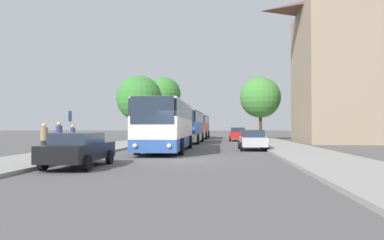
{
  "coord_description": "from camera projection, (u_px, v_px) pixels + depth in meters",
  "views": [
    {
      "loc": [
        2.07,
        -18.71,
        1.65
      ],
      "look_at": [
        -0.31,
        10.14,
        2.18
      ],
      "focal_mm": 35.0,
      "sensor_mm": 36.0,
      "label": 1
    }
  ],
  "objects": [
    {
      "name": "sidewalk_left",
      "position": [
        47.0,
        157.0,
        19.36
      ],
      "size": [
        4.0,
        120.0,
        0.15
      ],
      "primitive_type": "cube",
      "color": "gray",
      "rests_on": "ground_plane"
    },
    {
      "name": "bus_middle",
      "position": [
        188.0,
        126.0,
        38.19
      ],
      "size": [
        2.92,
        10.29,
        3.19
      ],
      "rotation": [
        0.0,
        0.0,
        -0.02
      ],
      "color": "silver",
      "rests_on": "ground_plane"
    },
    {
      "name": "parked_car_right_near",
      "position": [
        253.0,
        140.0,
        26.61
      ],
      "size": [
        1.95,
        4.24,
        1.42
      ],
      "rotation": [
        0.0,
        0.0,
        3.15
      ],
      "color": "#B7B7BC",
      "rests_on": "ground_plane"
    },
    {
      "name": "pedestrian_waiting_far",
      "position": [
        44.0,
        140.0,
        18.99
      ],
      "size": [
        0.36,
        0.36,
        1.69
      ],
      "rotation": [
        0.0,
        0.0,
        4.01
      ],
      "color": "#23232D",
      "rests_on": "sidewalk_left"
    },
    {
      "name": "tree_right_near",
      "position": [
        260.0,
        98.0,
        48.22
      ],
      "size": [
        5.25,
        5.25,
        7.92
      ],
      "color": "#47331E",
      "rests_on": "sidewalk_right"
    },
    {
      "name": "bus_stop_sign",
      "position": [
        70.0,
        126.0,
        22.03
      ],
      "size": [
        0.08,
        0.45,
        2.48
      ],
      "color": "gray",
      "rests_on": "sidewalk_left"
    },
    {
      "name": "sidewalk_right",
      "position": [
        324.0,
        159.0,
        18.21
      ],
      "size": [
        4.0,
        120.0,
        0.15
      ],
      "primitive_type": "cube",
      "color": "gray",
      "rests_on": "ground_plane"
    },
    {
      "name": "parked_car_left_curb",
      "position": [
        79.0,
        149.0,
        15.25
      ],
      "size": [
        1.91,
        4.47,
        1.41
      ],
      "rotation": [
        0.0,
        0.0,
        -0.0
      ],
      "color": "black",
      "rests_on": "ground_plane"
    },
    {
      "name": "pedestrian_walking_back",
      "position": [
        72.0,
        137.0,
        24.84
      ],
      "size": [
        0.36,
        0.36,
        1.64
      ],
      "rotation": [
        0.0,
        0.0,
        0.62
      ],
      "color": "#23232D",
      "rests_on": "sidewalk_left"
    },
    {
      "name": "ground_plane",
      "position": [
        182.0,
        160.0,
        18.78
      ],
      "size": [
        300.0,
        300.0,
        0.0
      ],
      "primitive_type": "plane",
      "color": "#565454",
      "rests_on": "ground"
    },
    {
      "name": "tree_left_far",
      "position": [
        164.0,
        94.0,
        54.97
      ],
      "size": [
        4.96,
        4.96,
        8.81
      ],
      "color": "#513D23",
      "rests_on": "sidewalk_left"
    },
    {
      "name": "tree_left_near",
      "position": [
        139.0,
        98.0,
        41.62
      ],
      "size": [
        5.06,
        5.06,
        7.23
      ],
      "color": "#513D23",
      "rests_on": "sidewalk_left"
    },
    {
      "name": "bus_rear",
      "position": [
        198.0,
        126.0,
        52.48
      ],
      "size": [
        2.9,
        10.32,
        3.22
      ],
      "rotation": [
        0.0,
        0.0,
        -0.02
      ],
      "color": "gray",
      "rests_on": "ground_plane"
    },
    {
      "name": "parked_car_right_far",
      "position": [
        238.0,
        134.0,
        43.91
      ],
      "size": [
        2.05,
        4.52,
        1.58
      ],
      "rotation": [
        0.0,
        0.0,
        3.13
      ],
      "color": "red",
      "rests_on": "ground_plane"
    },
    {
      "name": "pedestrian_waiting_near",
      "position": [
        59.0,
        137.0,
        21.23
      ],
      "size": [
        0.36,
        0.36,
        1.8
      ],
      "rotation": [
        0.0,
        0.0,
        3.2
      ],
      "color": "#23232D",
      "rests_on": "sidewalk_left"
    },
    {
      "name": "bus_front",
      "position": [
        167.0,
        125.0,
        25.28
      ],
      "size": [
        2.98,
        11.61,
        3.29
      ],
      "rotation": [
        0.0,
        0.0,
        0.01
      ],
      "color": "#2D519E",
      "rests_on": "ground_plane"
    }
  ]
}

